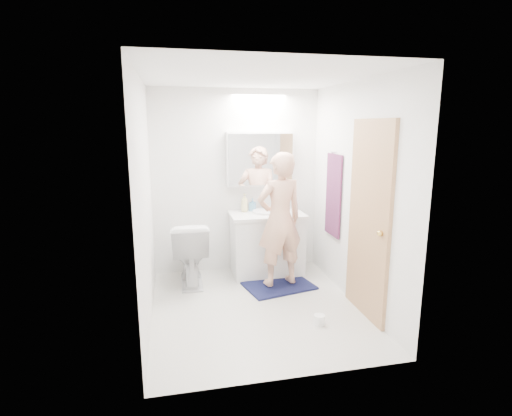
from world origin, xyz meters
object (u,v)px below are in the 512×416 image
object	(u,v)px
toilet_paper_roll	(319,320)
soap_bottle_b	(253,205)
medicine_cabinet	(260,159)
soap_bottle_a	(244,203)
vanity_cabinet	(267,245)
person	(280,220)
toilet	(190,252)
toothbrush_cup	(282,206)

from	to	relation	value
toilet_paper_roll	soap_bottle_b	bearing A→B (deg)	101.60
medicine_cabinet	soap_bottle_b	bearing A→B (deg)	-163.96
soap_bottle_a	soap_bottle_b	xyz separation A→B (m)	(0.11, 0.03, -0.04)
vanity_cabinet	person	world-z (taller)	person
soap_bottle_a	vanity_cabinet	bearing A→B (deg)	-29.41
medicine_cabinet	soap_bottle_a	xyz separation A→B (m)	(-0.22, -0.06, -0.56)
medicine_cabinet	toilet	bearing A→B (deg)	-161.22
person	soap_bottle_a	size ratio (longest dim) A/B	6.60
toothbrush_cup	soap_bottle_a	bearing A→B (deg)	-178.90
toilet	medicine_cabinet	bearing A→B (deg)	-160.52
medicine_cabinet	person	xyz separation A→B (m)	(0.09, -0.68, -0.66)
soap_bottle_a	medicine_cabinet	bearing A→B (deg)	15.33
soap_bottle_a	toothbrush_cup	world-z (taller)	soap_bottle_a
vanity_cabinet	medicine_cabinet	size ratio (longest dim) A/B	1.02
vanity_cabinet	toilet	world-z (taller)	toilet
person	toilet_paper_roll	world-z (taller)	person
medicine_cabinet	person	size ratio (longest dim) A/B	0.55
vanity_cabinet	toothbrush_cup	size ratio (longest dim) A/B	8.95
toilet	soap_bottle_a	world-z (taller)	soap_bottle_a
soap_bottle_b	toilet_paper_roll	xyz separation A→B (m)	(0.34, -1.64, -0.85)
person	toothbrush_cup	xyz separation A→B (m)	(0.21, 0.63, 0.02)
toothbrush_cup	toilet_paper_roll	bearing A→B (deg)	-92.45
vanity_cabinet	soap_bottle_a	distance (m)	0.63
person	soap_bottle_b	bearing A→B (deg)	-86.12
medicine_cabinet	toilet	xyz separation A→B (m)	(-0.96, -0.33, -1.10)
toilet	soap_bottle_b	distance (m)	1.03
person	toilet	bearing A→B (deg)	-31.52
vanity_cabinet	medicine_cabinet	distance (m)	1.13
toilet	toilet_paper_roll	xyz separation A→B (m)	(1.19, -1.35, -0.35)
person	soap_bottle_b	world-z (taller)	person
person	soap_bottle_a	world-z (taller)	person
medicine_cabinet	toilet_paper_roll	distance (m)	2.22
medicine_cabinet	toilet_paper_roll	xyz separation A→B (m)	(0.23, -1.67, -1.45)
medicine_cabinet	person	distance (m)	0.95
soap_bottle_b	toilet_paper_roll	bearing A→B (deg)	-78.40
medicine_cabinet	soap_bottle_b	distance (m)	0.61
vanity_cabinet	toilet_paper_roll	distance (m)	1.51
vanity_cabinet	medicine_cabinet	bearing A→B (deg)	102.69
vanity_cabinet	person	xyz separation A→B (m)	(0.04, -0.47, 0.45)
medicine_cabinet	toilet	size ratio (longest dim) A/B	1.10
toilet	soap_bottle_b	world-z (taller)	soap_bottle_b
soap_bottle_a	toothbrush_cup	bearing A→B (deg)	1.10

